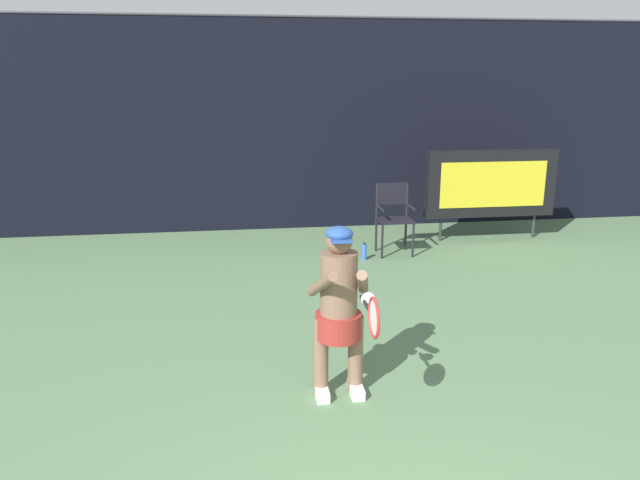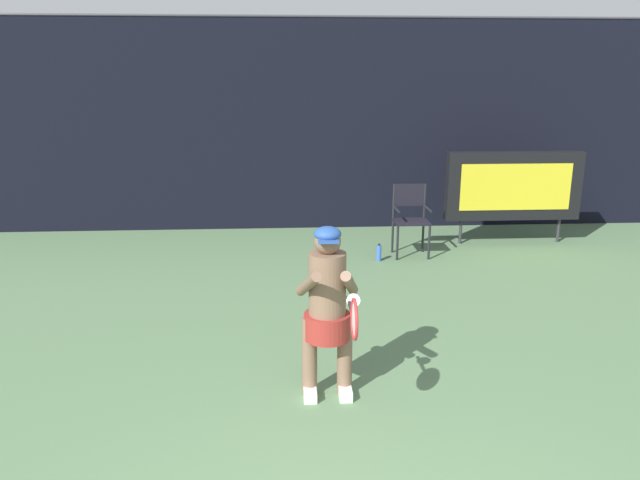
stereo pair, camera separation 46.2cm
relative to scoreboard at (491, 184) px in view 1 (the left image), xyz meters
The scene contains 6 objects.
backdrop_screen 3.67m from the scoreboard, 158.96° to the left, with size 18.00×0.12×3.66m.
scoreboard is the anchor object (origin of this frame).
umpire_chair 1.91m from the scoreboard, 162.11° to the right, with size 0.52×0.44×1.08m.
water_bottle 2.61m from the scoreboard, 159.13° to the right, with size 0.07×0.07×0.27m.
tennis_player 5.79m from the scoreboard, 125.57° to the right, with size 0.53×0.61×1.49m.
tennis_racket 6.21m from the scoreboard, 121.22° to the right, with size 0.03×0.60×0.31m.
Camera 1 is at (-0.84, -2.06, 2.64)m, focal length 33.54 mm.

